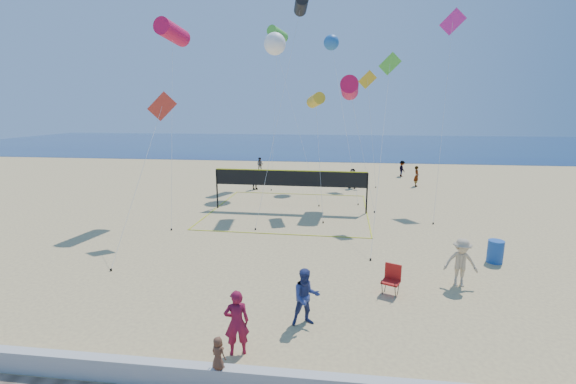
# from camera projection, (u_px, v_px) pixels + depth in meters

# --- Properties ---
(ground) EXTENTS (120.00, 120.00, 0.00)m
(ground) POSITION_uv_depth(u_px,v_px,m) (272.00, 323.00, 12.05)
(ground) COLOR #D5BB78
(ground) RESTS_ON ground
(ocean) EXTENTS (140.00, 50.00, 0.03)m
(ocean) POSITION_uv_depth(u_px,v_px,m) (326.00, 144.00, 72.15)
(ocean) COLOR navy
(ocean) RESTS_ON ground
(seawall) EXTENTS (32.00, 0.30, 0.60)m
(seawall) POSITION_uv_depth(u_px,v_px,m) (252.00, 381.00, 9.08)
(seawall) COLOR beige
(seawall) RESTS_ON ground
(woman) EXTENTS (0.79, 0.65, 1.87)m
(woman) POSITION_uv_depth(u_px,v_px,m) (237.00, 322.00, 10.38)
(woman) COLOR maroon
(woman) RESTS_ON ground
(toddler) EXTENTS (0.47, 0.40, 0.81)m
(toddler) POSITION_uv_depth(u_px,v_px,m) (218.00, 353.00, 8.97)
(toddler) COLOR brown
(toddler) RESTS_ON seawall
(bystander_a) EXTENTS (1.06, 0.94, 1.82)m
(bystander_a) POSITION_uv_depth(u_px,v_px,m) (306.00, 297.00, 11.82)
(bystander_a) COLOR navy
(bystander_a) RESTS_ON ground
(bystander_b) EXTENTS (1.27, 0.82, 1.87)m
(bystander_b) POSITION_uv_depth(u_px,v_px,m) (461.00, 262.00, 14.41)
(bystander_b) COLOR tan
(bystander_b) RESTS_ON ground
(far_person_0) EXTENTS (1.02, 0.96, 1.70)m
(far_person_0) POSITION_uv_depth(u_px,v_px,m) (255.00, 179.00, 31.68)
(far_person_0) COLOR gray
(far_person_0) RESTS_ON ground
(far_person_1) EXTENTS (1.62, 1.08, 1.68)m
(far_person_1) POSITION_uv_depth(u_px,v_px,m) (352.00, 179.00, 32.12)
(far_person_1) COLOR gray
(far_person_1) RESTS_ON ground
(far_person_2) EXTENTS (0.47, 0.67, 1.75)m
(far_person_2) POSITION_uv_depth(u_px,v_px,m) (417.00, 176.00, 32.99)
(far_person_2) COLOR gray
(far_person_2) RESTS_ON ground
(far_person_3) EXTENTS (0.77, 0.63, 1.48)m
(far_person_3) POSITION_uv_depth(u_px,v_px,m) (260.00, 164.00, 40.83)
(far_person_3) COLOR gray
(far_person_3) RESTS_ON ground
(far_person_4) EXTENTS (0.80, 1.11, 1.56)m
(far_person_4) POSITION_uv_depth(u_px,v_px,m) (402.00, 169.00, 37.72)
(far_person_4) COLOR gray
(far_person_4) RESTS_ON ground
(camp_chair) EXTENTS (0.76, 0.87, 1.22)m
(camp_chair) POSITION_uv_depth(u_px,v_px,m) (392.00, 277.00, 13.86)
(camp_chair) COLOR #AC1713
(camp_chair) RESTS_ON ground
(trash_barrel) EXTENTS (0.71, 0.71, 0.99)m
(trash_barrel) POSITION_uv_depth(u_px,v_px,m) (495.00, 251.00, 16.72)
(trash_barrel) COLOR #18479D
(trash_barrel) RESTS_ON ground
(volleyball_net) EXTENTS (10.27, 10.12, 2.69)m
(volleyball_net) POSITION_uv_depth(u_px,v_px,m) (290.00, 183.00, 24.93)
(volleyball_net) COLOR black
(volleyball_net) RESTS_ON ground
(kite_0) EXTENTS (1.69, 5.38, 11.69)m
(kite_0) POSITION_uv_depth(u_px,v_px,m) (172.00, 32.00, 22.89)
(kite_0) COLOR #C80F41
(kite_0) RESTS_ON ground
(kite_1) EXTENTS (2.38, 8.86, 13.93)m
(kite_1) POSITION_uv_depth(u_px,v_px,m) (301.00, 5.00, 25.71)
(kite_1) COLOR black
(kite_1) RESTS_ON ground
(kite_2) EXTENTS (1.41, 4.42, 7.58)m
(kite_2) POSITION_uv_depth(u_px,v_px,m) (316.00, 100.00, 24.42)
(kite_2) COLOR gold
(kite_2) RESTS_ON ground
(kite_3) EXTENTS (1.49, 5.58, 7.43)m
(kite_3) POSITION_uv_depth(u_px,v_px,m) (160.00, 114.00, 19.43)
(kite_3) COLOR red
(kite_3) RESTS_ON ground
(kite_4) EXTENTS (2.05, 7.95, 9.78)m
(kite_4) POSITION_uv_depth(u_px,v_px,m) (389.00, 78.00, 21.92)
(kite_4) COLOR green
(kite_4) RESTS_ON ground
(kite_5) EXTENTS (2.80, 7.22, 13.20)m
(kite_5) POSITION_uv_depth(u_px,v_px,m) (452.00, 32.00, 25.89)
(kite_5) COLOR #C7228E
(kite_5) RESTS_ON ground
(kite_6) EXTENTS (5.10, 7.11, 12.39)m
(kite_6) POSITION_uv_depth(u_px,v_px,m) (275.00, 44.00, 30.15)
(kite_6) COLOR white
(kite_6) RESTS_ON ground
(kite_7) EXTENTS (2.98, 9.02, 12.66)m
(kite_7) POSITION_uv_depth(u_px,v_px,m) (331.00, 43.00, 32.49)
(kite_7) COLOR #2362B2
(kite_7) RESTS_ON ground
(kite_8) EXTENTS (1.69, 5.83, 13.45)m
(kite_8) POSITION_uv_depth(u_px,v_px,m) (278.00, 34.00, 33.20)
(kite_8) COLOR green
(kite_8) RESTS_ON ground
(kite_9) EXTENTS (1.76, 2.19, 9.75)m
(kite_9) POSITION_uv_depth(u_px,v_px,m) (368.00, 86.00, 32.67)
(kite_9) COLOR gold
(kite_9) RESTS_ON ground
(kite_10) EXTENTS (2.47, 3.77, 8.66)m
(kite_10) POSITION_uv_depth(u_px,v_px,m) (350.00, 88.00, 25.55)
(kite_10) COLOR #C80F41
(kite_10) RESTS_ON ground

